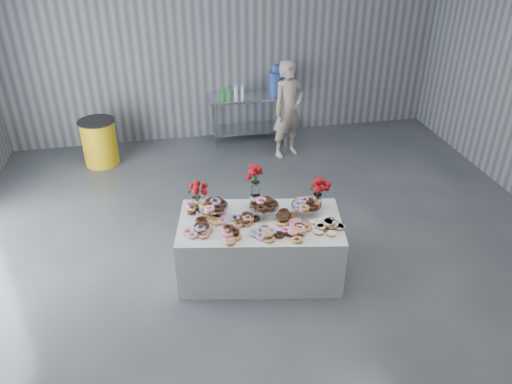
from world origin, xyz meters
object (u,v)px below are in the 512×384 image
display_table (260,247)px  person (288,110)px  prep_table (249,110)px  trash_barrel (100,142)px  water_jug (276,80)px

display_table → person: (1.16, 3.14, 0.47)m
prep_table → person: bearing=-51.3°
trash_barrel → person: bearing=-5.1°
display_table → trash_barrel: 4.01m
display_table → water_jug: 4.06m
display_table → water_jug: size_ratio=3.43×
prep_table → water_jug: bearing=-0.0°
prep_table → display_table: bearing=-99.0°
prep_table → person: 0.91m
display_table → prep_table: 3.88m
water_jug → person: (0.05, -0.69, -0.30)m
trash_barrel → water_jug: bearing=7.2°
person → trash_barrel: 3.29m
water_jug → trash_barrel: size_ratio=0.70×
prep_table → water_jug: 0.73m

